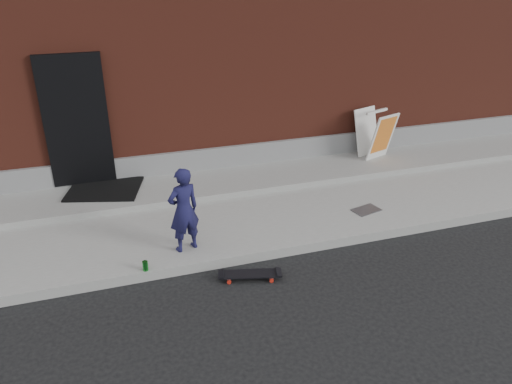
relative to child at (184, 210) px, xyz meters
name	(u,v)px	position (x,y,z in m)	size (l,w,h in m)	color
ground	(280,258)	(1.27, -0.42, -0.77)	(80.00, 80.00, 0.00)	black
sidewalk	(250,208)	(1.27, 1.08, -0.70)	(20.00, 3.00, 0.15)	gray
apron	(235,180)	(1.27, 1.98, -0.57)	(20.00, 1.20, 0.10)	gray
building	(183,20)	(1.27, 6.58, 1.73)	(20.00, 8.10, 5.00)	maroon
child	(184,210)	(0.00, 0.00, 0.00)	(0.45, 0.30, 1.24)	#17163F
skateboard	(250,274)	(0.71, -0.78, -0.70)	(0.84, 0.40, 0.09)	red
pizza_sign	(375,134)	(4.21, 2.16, -0.04)	(0.75, 0.82, 0.95)	silver
soda_can	(145,266)	(-0.61, -0.37, -0.55)	(0.07, 0.07, 0.14)	#1C8C29
doormat	(105,189)	(-1.03, 2.17, -0.50)	(1.19, 0.96, 0.03)	black
utility_plate	(366,210)	(3.03, 0.27, -0.61)	(0.45, 0.29, 0.01)	#57585C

